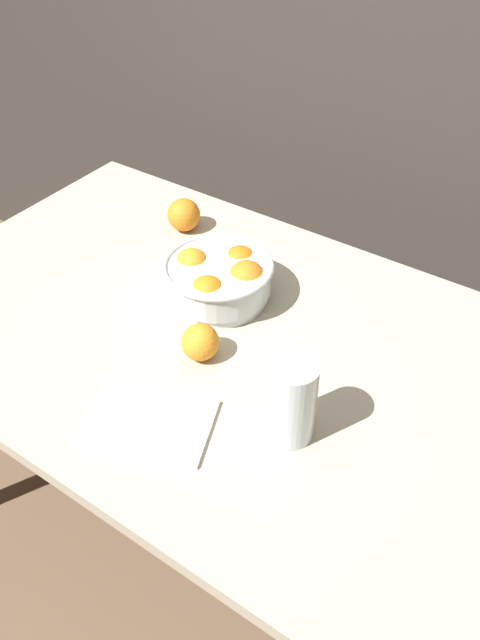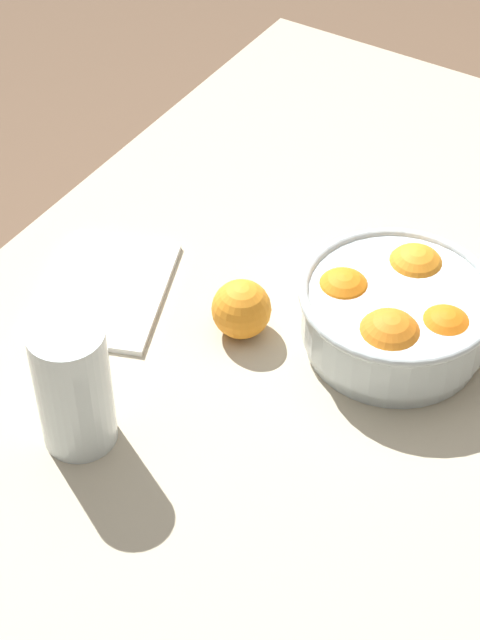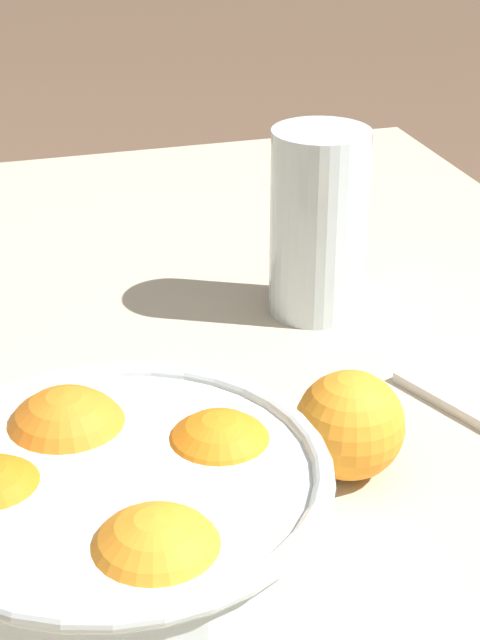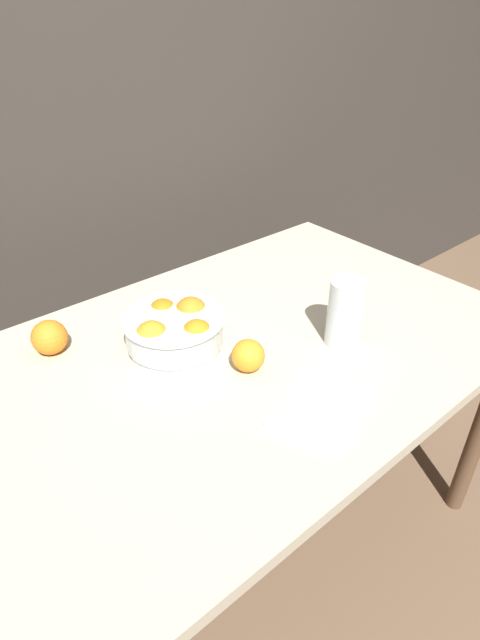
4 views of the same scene
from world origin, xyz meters
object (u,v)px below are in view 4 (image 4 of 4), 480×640
(fruit_bowl, at_px, (175,329))
(orange_loose_front, at_px, (49,337))
(orange_loose_near_bowl, at_px, (248,356))
(juice_glass, at_px, (345,316))

(fruit_bowl, relative_size, orange_loose_front, 2.91)
(fruit_bowl, relative_size, orange_loose_near_bowl, 3.21)
(orange_loose_front, bearing_deg, juice_glass, -36.57)
(orange_loose_front, bearing_deg, orange_loose_near_bowl, -47.98)
(orange_loose_near_bowl, distance_m, orange_loose_front, 0.44)
(fruit_bowl, relative_size, juice_glass, 1.45)
(fruit_bowl, xyz_separation_m, juice_glass, (0.31, -0.23, 0.02))
(juice_glass, bearing_deg, fruit_bowl, 143.40)
(juice_glass, xyz_separation_m, orange_loose_near_bowl, (-0.23, 0.06, -0.03))
(orange_loose_front, bearing_deg, fruit_bowl, -36.54)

